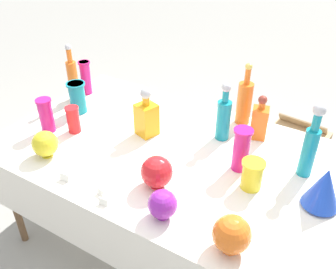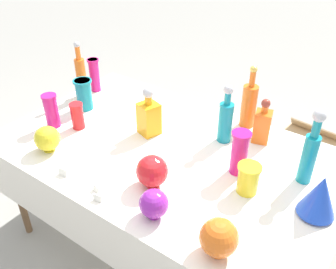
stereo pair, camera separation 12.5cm
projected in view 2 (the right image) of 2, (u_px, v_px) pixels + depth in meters
The scene contains 23 objects.
ground_plane at pixel (168, 243), 2.46m from camera, with size 40.00×40.00×0.00m, color gray.
display_table at pixel (164, 161), 2.04m from camera, with size 1.86×1.13×0.76m.
tall_bottle_0 at pixel (81, 75), 2.45m from camera, with size 0.06×0.06×0.39m.
tall_bottle_1 at pixel (226, 119), 2.03m from camera, with size 0.08×0.08×0.34m.
tall_bottle_2 at pixel (310, 152), 1.73m from camera, with size 0.07×0.07×0.40m.
tall_bottle_3 at pixel (249, 104), 2.16m from camera, with size 0.09×0.09×0.38m.
square_decanter_0 at pixel (262, 125), 2.05m from camera, with size 0.11×0.11×0.26m.
square_decanter_1 at pixel (149, 115), 2.11m from camera, with size 0.13×0.13×0.29m.
slender_vase_0 at pixel (240, 152), 1.81m from camera, with size 0.10×0.10×0.23m.
slender_vase_1 at pixel (248, 178), 1.72m from camera, with size 0.11×0.11×0.15m.
slender_vase_2 at pixel (51, 110), 2.18m from camera, with size 0.09×0.09×0.21m.
slender_vase_3 at pixel (84, 94), 2.35m from camera, with size 0.12×0.12×0.20m.
slender_vase_4 at pixel (94, 74), 2.55m from camera, with size 0.08×0.08×0.23m.
slender_vase_5 at pixel (77, 115), 2.17m from camera, with size 0.08×0.08×0.16m.
fluted_vase_0 at pixel (320, 196), 1.58m from camera, with size 0.16×0.16×0.21m.
round_bowl_0 at pixel (154, 204), 1.59m from camera, with size 0.13×0.13×0.14m.
round_bowl_1 at pixel (219, 238), 1.42m from camera, with size 0.15×0.15×0.16m.
round_bowl_2 at pixel (152, 171), 1.75m from camera, with size 0.15×0.15×0.16m.
round_bowl_3 at pixel (47, 139), 1.99m from camera, with size 0.14×0.14×0.15m.
price_tag_left at pixel (63, 172), 1.84m from camera, with size 0.05×0.01×0.04m, color white.
price_tag_center at pixel (97, 198), 1.70m from camera, with size 0.05×0.01×0.03m, color white.
price_tag_right at pixel (96, 189), 1.75m from camera, with size 0.05×0.01×0.03m, color white.
cardboard_box_behind_left at pixel (306, 152), 3.08m from camera, with size 0.49×0.44×0.33m.
Camera 2 is at (0.96, -1.34, 1.96)m, focal length 40.00 mm.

